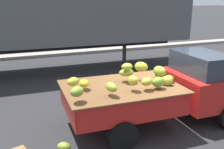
{
  "coord_description": "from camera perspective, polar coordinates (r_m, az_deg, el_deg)",
  "views": [
    {
      "loc": [
        -3.46,
        -5.28,
        2.99
      ],
      "look_at": [
        -1.11,
        0.52,
        1.14
      ],
      "focal_mm": 40.63,
      "sensor_mm": 36.0,
      "label": 1
    }
  ],
  "objects": [
    {
      "name": "semi_trailer",
      "position": [
        10.9,
        -14.05,
        13.63
      ],
      "size": [
        12.07,
        2.93,
        3.95
      ],
      "rotation": [
        0.0,
        0.0,
        -0.03
      ],
      "color": "#4C5156",
      "rests_on": "ground"
    },
    {
      "name": "pickup_truck",
      "position": [
        6.78,
        16.7,
        -2.34
      ],
      "size": [
        4.76,
        2.05,
        1.7
      ],
      "rotation": [
        0.0,
        0.0,
        -0.04
      ],
      "color": "#B21E19",
      "rests_on": "ground"
    },
    {
      "name": "ground",
      "position": [
        6.98,
        10.22,
        -9.17
      ],
      "size": [
        220.0,
        220.0,
        0.0
      ],
      "primitive_type": "plane",
      "color": "#28282B"
    },
    {
      "name": "curb_strip",
      "position": [
        14.87,
        -8.22,
        5.01
      ],
      "size": [
        80.0,
        0.8,
        0.16
      ],
      "primitive_type": "cube",
      "color": "gray",
      "rests_on": "ground"
    },
    {
      "name": "fallen_banana_bunch_near_tailgate",
      "position": [
        5.51,
        -10.76,
        -15.65
      ],
      "size": [
        0.36,
        0.35,
        0.18
      ],
      "primitive_type": "ellipsoid",
      "rotation": [
        0.0,
        0.0,
        2.46
      ],
      "color": "olive",
      "rests_on": "ground"
    }
  ]
}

